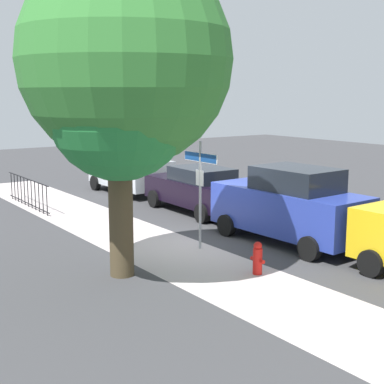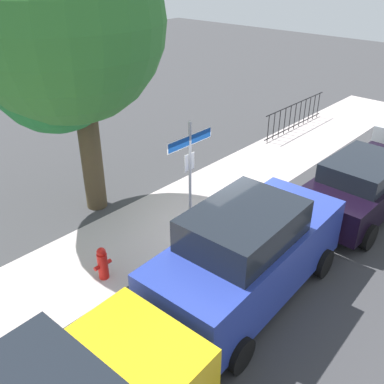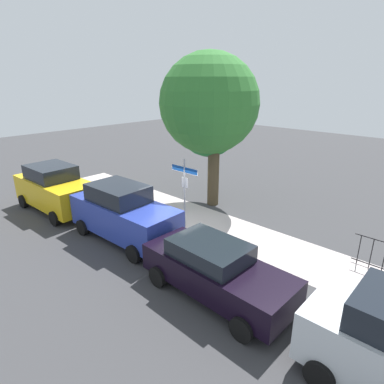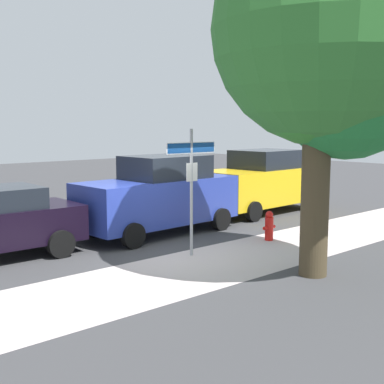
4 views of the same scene
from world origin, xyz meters
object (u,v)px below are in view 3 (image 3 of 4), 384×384
Objects in this scene: car_blue at (123,213)px; car_black at (215,270)px; car_yellow at (55,189)px; fire_hydrant at (150,202)px; shade_tree at (210,111)px; street_sign at (185,182)px.

car_blue is 4.81m from car_black.
car_yellow is 5.91× the size of fire_hydrant.
shade_tree is 1.52× the size of car_blue.
street_sign is 3.75× the size of fire_hydrant.
shade_tree is (-1.09, 2.83, 2.55)m from street_sign.
car_blue reaches higher than car_black.
car_black is at bearing -6.12° from car_blue.
shade_tree reaches higher than car_yellow.
street_sign is at bearing 146.05° from car_black.
car_black is at bearing -1.48° from car_yellow.
car_blue is 1.03× the size of car_black.
car_black is (4.94, -5.55, -3.70)m from shade_tree.
car_yellow is 4.46m from fire_hydrant.
street_sign is 2.74m from car_blue.
shade_tree is 5.12m from fire_hydrant.
car_black is at bearing -35.25° from street_sign.
fire_hydrant is at bearing 119.15° from car_blue.
fire_hydrant is at bearing -118.88° from shade_tree.
car_yellow is at bearing -153.79° from street_sign.
shade_tree is at bearing 89.19° from car_blue.
car_blue is at bearing -58.48° from fire_hydrant.
street_sign is 3.97m from shade_tree.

